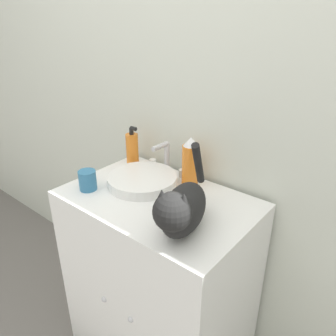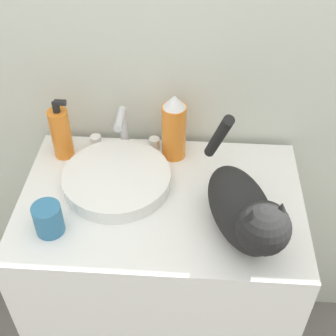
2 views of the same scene
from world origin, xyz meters
name	(u,v)px [view 1 (image 1 of 2)]	position (x,y,z in m)	size (l,w,h in m)	color
wall_back	(204,84)	(0.00, 0.54, 1.25)	(6.00, 0.05, 2.50)	silver
vanity_cabinet	(159,281)	(0.00, 0.25, 0.43)	(0.75, 0.51, 0.86)	white
sink_basin	(142,180)	(-0.12, 0.29, 0.88)	(0.29, 0.29, 0.04)	white
faucet	(166,159)	(-0.12, 0.44, 0.92)	(0.21, 0.11, 0.15)	silver
cat	(182,208)	(0.20, 0.13, 0.95)	(0.22, 0.40, 0.26)	black
soap_bottle	(132,149)	(-0.29, 0.41, 0.94)	(0.06, 0.06, 0.19)	orange
spray_bottle	(190,161)	(0.02, 0.42, 0.96)	(0.07, 0.07, 0.20)	orange
cup	(88,180)	(-0.26, 0.12, 0.90)	(0.07, 0.07, 0.08)	teal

